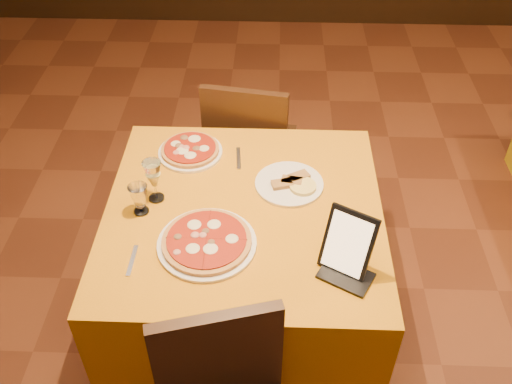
{
  "coord_description": "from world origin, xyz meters",
  "views": [
    {
      "loc": [
        -0.41,
        -1.44,
        2.3
      ],
      "look_at": [
        -0.47,
        0.18,
        0.86
      ],
      "focal_mm": 40.0,
      "sensor_mm": 36.0,
      "label": 1
    }
  ],
  "objects_px": {
    "chair_main_far": "(252,145)",
    "pizza_far": "(190,151)",
    "wine_glass": "(154,181)",
    "water_glass": "(139,199)",
    "pizza_near": "(207,242)",
    "tablet": "(348,243)",
    "main_table": "(245,271)"
  },
  "relations": [
    {
      "from": "pizza_near",
      "to": "tablet",
      "type": "bearing_deg",
      "value": -9.49
    },
    {
      "from": "water_glass",
      "to": "pizza_far",
      "type": "bearing_deg",
      "value": 68.78
    },
    {
      "from": "water_glass",
      "to": "tablet",
      "type": "height_order",
      "value": "tablet"
    },
    {
      "from": "main_table",
      "to": "pizza_far",
      "type": "relative_size",
      "value": 3.87
    },
    {
      "from": "pizza_far",
      "to": "tablet",
      "type": "distance_m",
      "value": 0.9
    },
    {
      "from": "chair_main_far",
      "to": "tablet",
      "type": "bearing_deg",
      "value": 118.1
    },
    {
      "from": "main_table",
      "to": "wine_glass",
      "type": "bearing_deg",
      "value": 172.15
    },
    {
      "from": "chair_main_far",
      "to": "wine_glass",
      "type": "relative_size",
      "value": 4.79
    },
    {
      "from": "pizza_far",
      "to": "wine_glass",
      "type": "distance_m",
      "value": 0.33
    },
    {
      "from": "pizza_far",
      "to": "tablet",
      "type": "bearing_deg",
      "value": -45.09
    },
    {
      "from": "pizza_far",
      "to": "wine_glass",
      "type": "xyz_separation_m",
      "value": [
        -0.1,
        -0.3,
        0.08
      ]
    },
    {
      "from": "main_table",
      "to": "water_glass",
      "type": "height_order",
      "value": "water_glass"
    },
    {
      "from": "pizza_far",
      "to": "wine_glass",
      "type": "bearing_deg",
      "value": -108.4
    },
    {
      "from": "chair_main_far",
      "to": "pizza_far",
      "type": "distance_m",
      "value": 0.61
    },
    {
      "from": "chair_main_far",
      "to": "pizza_far",
      "type": "relative_size",
      "value": 3.2
    },
    {
      "from": "wine_glass",
      "to": "water_glass",
      "type": "bearing_deg",
      "value": -121.03
    },
    {
      "from": "pizza_far",
      "to": "tablet",
      "type": "xyz_separation_m",
      "value": [
        0.63,
        -0.63,
        0.1
      ]
    },
    {
      "from": "main_table",
      "to": "pizza_far",
      "type": "bearing_deg",
      "value": 126.05
    },
    {
      "from": "main_table",
      "to": "tablet",
      "type": "xyz_separation_m",
      "value": [
        0.38,
        -0.28,
        0.49
      ]
    },
    {
      "from": "chair_main_far",
      "to": "water_glass",
      "type": "height_order",
      "value": "chair_main_far"
    },
    {
      "from": "wine_glass",
      "to": "water_glass",
      "type": "distance_m",
      "value": 0.1
    },
    {
      "from": "main_table",
      "to": "chair_main_far",
      "type": "relative_size",
      "value": 1.21
    },
    {
      "from": "wine_glass",
      "to": "tablet",
      "type": "height_order",
      "value": "tablet"
    },
    {
      "from": "water_glass",
      "to": "tablet",
      "type": "xyz_separation_m",
      "value": [
        0.78,
        -0.25,
        0.06
      ]
    },
    {
      "from": "pizza_near",
      "to": "pizza_far",
      "type": "bearing_deg",
      "value": 103.25
    },
    {
      "from": "main_table",
      "to": "chair_main_far",
      "type": "xyz_separation_m",
      "value": [
        0.0,
        0.81,
        0.08
      ]
    },
    {
      "from": "wine_glass",
      "to": "main_table",
      "type": "bearing_deg",
      "value": -7.85
    },
    {
      "from": "chair_main_far",
      "to": "water_glass",
      "type": "distance_m",
      "value": 1.0
    },
    {
      "from": "water_glass",
      "to": "pizza_near",
      "type": "bearing_deg",
      "value": -31.55
    },
    {
      "from": "water_glass",
      "to": "main_table",
      "type": "bearing_deg",
      "value": 4.19
    },
    {
      "from": "main_table",
      "to": "pizza_near",
      "type": "distance_m",
      "value": 0.46
    },
    {
      "from": "main_table",
      "to": "wine_glass",
      "type": "xyz_separation_m",
      "value": [
        -0.35,
        0.05,
        0.47
      ]
    }
  ]
}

